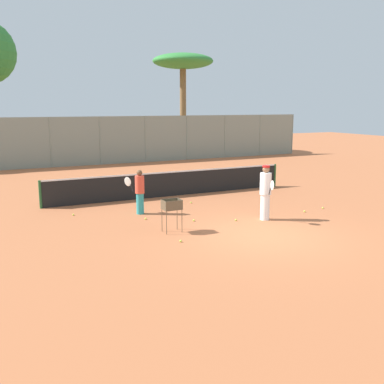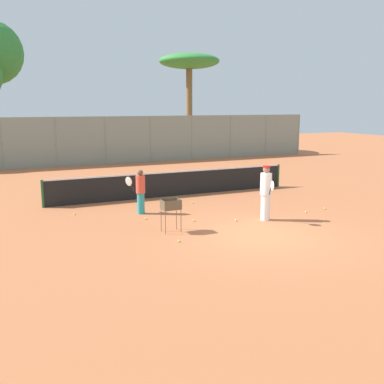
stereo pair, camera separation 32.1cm
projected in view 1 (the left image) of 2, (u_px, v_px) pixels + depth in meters
name	position (u px, v px, depth m)	size (l,w,h in m)	color
ground_plane	(263.00, 236.00, 13.31)	(80.00, 80.00, 0.00)	#B7663D
tennis_net	(172.00, 183.00, 19.14)	(10.87, 0.10, 1.07)	#26592D
back_fence	(100.00, 141.00, 29.21)	(31.41, 0.08, 3.13)	gray
tree_0	(183.00, 64.00, 36.58)	(4.96, 4.96, 8.00)	brown
player_white_outfit	(140.00, 191.00, 15.92)	(0.59, 0.76, 1.58)	teal
player_red_cap	(265.00, 192.00, 15.07)	(0.38, 0.93, 1.86)	white
ball_cart	(172.00, 207.00, 13.63)	(0.56, 0.41, 1.01)	brown
tennis_ball_0	(73.00, 215.00, 15.81)	(0.07, 0.07, 0.07)	#D1E54C
tennis_ball_1	(323.00, 208.00, 16.85)	(0.07, 0.07, 0.07)	#D1E54C
tennis_ball_2	(146.00, 219.00, 15.24)	(0.07, 0.07, 0.07)	#D1E54C
tennis_ball_3	(180.00, 205.00, 17.37)	(0.07, 0.07, 0.07)	#D1E54C
tennis_ball_4	(236.00, 220.00, 15.08)	(0.07, 0.07, 0.07)	#D1E54C
tennis_ball_5	(191.00, 202.00, 17.79)	(0.07, 0.07, 0.07)	#D1E54C
tennis_ball_6	(181.00, 241.00, 12.73)	(0.07, 0.07, 0.07)	#D1E54C
tennis_ball_7	(194.00, 220.00, 15.02)	(0.07, 0.07, 0.07)	#D1E54C
tennis_ball_8	(305.00, 211.00, 16.30)	(0.07, 0.07, 0.07)	#D1E54C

